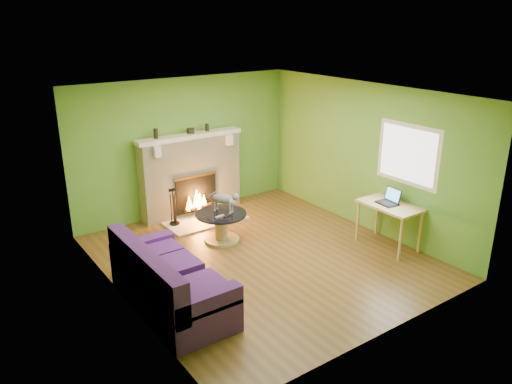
% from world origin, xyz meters
% --- Properties ---
extents(floor, '(5.00, 5.00, 0.00)m').
position_xyz_m(floor, '(0.00, 0.00, 0.00)').
color(floor, brown).
rests_on(floor, ground).
extents(ceiling, '(5.00, 5.00, 0.00)m').
position_xyz_m(ceiling, '(0.00, 0.00, 2.60)').
color(ceiling, white).
rests_on(ceiling, wall_back).
extents(wall_back, '(5.00, 0.00, 5.00)m').
position_xyz_m(wall_back, '(0.00, 2.50, 1.30)').
color(wall_back, '#51852B').
rests_on(wall_back, floor).
extents(wall_front, '(5.00, 0.00, 5.00)m').
position_xyz_m(wall_front, '(0.00, -2.50, 1.30)').
color(wall_front, '#51852B').
rests_on(wall_front, floor).
extents(wall_left, '(0.00, 5.00, 5.00)m').
position_xyz_m(wall_left, '(-2.25, 0.00, 1.30)').
color(wall_left, '#51852B').
rests_on(wall_left, floor).
extents(wall_right, '(0.00, 5.00, 5.00)m').
position_xyz_m(wall_right, '(2.25, 0.00, 1.30)').
color(wall_right, '#51852B').
rests_on(wall_right, floor).
extents(window_frame, '(0.00, 1.20, 1.20)m').
position_xyz_m(window_frame, '(2.24, -0.90, 1.55)').
color(window_frame, silver).
rests_on(window_frame, wall_right).
extents(window_pane, '(0.00, 1.06, 1.06)m').
position_xyz_m(window_pane, '(2.23, -0.90, 1.55)').
color(window_pane, white).
rests_on(window_pane, wall_right).
extents(fireplace, '(2.10, 0.46, 1.58)m').
position_xyz_m(fireplace, '(0.00, 2.32, 0.77)').
color(fireplace, beige).
rests_on(fireplace, floor).
extents(hearth, '(1.50, 0.75, 0.03)m').
position_xyz_m(hearth, '(0.00, 1.80, 0.01)').
color(hearth, beige).
rests_on(hearth, floor).
extents(mantel, '(2.10, 0.28, 0.08)m').
position_xyz_m(mantel, '(0.00, 2.30, 1.54)').
color(mantel, beige).
rests_on(mantel, fireplace).
extents(sofa, '(0.92, 2.03, 0.91)m').
position_xyz_m(sofa, '(-1.86, -0.46, 0.35)').
color(sofa, '#461B69').
rests_on(sofa, floor).
extents(coffee_table, '(0.87, 0.87, 0.49)m').
position_xyz_m(coffee_table, '(-0.19, 0.92, 0.28)').
color(coffee_table, tan).
rests_on(coffee_table, floor).
extents(desk, '(0.59, 1.01, 0.75)m').
position_xyz_m(desk, '(1.95, -0.88, 0.66)').
color(desk, tan).
rests_on(desk, floor).
extents(cat, '(0.48, 0.64, 0.38)m').
position_xyz_m(cat, '(-0.11, 0.97, 0.68)').
color(cat, slate).
rests_on(cat, coffee_table).
extents(remote_silver, '(0.17, 0.07, 0.02)m').
position_xyz_m(remote_silver, '(-0.29, 0.80, 0.50)').
color(remote_silver, gray).
rests_on(remote_silver, coffee_table).
extents(remote_black, '(0.17, 0.07, 0.02)m').
position_xyz_m(remote_black, '(-0.17, 0.74, 0.50)').
color(remote_black, black).
rests_on(remote_black, coffee_table).
extents(laptop, '(0.32, 0.36, 0.25)m').
position_xyz_m(laptop, '(1.93, -0.83, 0.87)').
color(laptop, black).
rests_on(laptop, desk).
extents(fire_tools, '(0.19, 0.19, 0.70)m').
position_xyz_m(fire_tools, '(-0.57, 1.95, 0.38)').
color(fire_tools, black).
rests_on(fire_tools, hearth).
extents(mantel_vase_left, '(0.08, 0.08, 0.18)m').
position_xyz_m(mantel_vase_left, '(-0.65, 2.33, 1.67)').
color(mantel_vase_left, black).
rests_on(mantel_vase_left, mantel).
extents(mantel_vase_right, '(0.07, 0.07, 0.14)m').
position_xyz_m(mantel_vase_right, '(0.39, 2.33, 1.65)').
color(mantel_vase_right, black).
rests_on(mantel_vase_right, mantel).
extents(mantel_box, '(0.12, 0.08, 0.10)m').
position_xyz_m(mantel_box, '(0.04, 2.33, 1.63)').
color(mantel_box, black).
rests_on(mantel_box, mantel).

